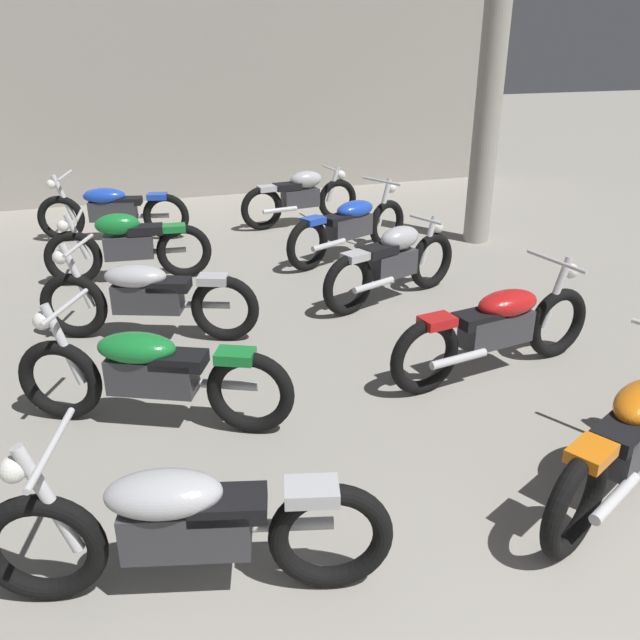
% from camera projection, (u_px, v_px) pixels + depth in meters
% --- Properties ---
extents(back_wall, '(12.80, 0.24, 3.60)m').
position_uv_depth(back_wall, '(183.00, 95.00, 11.60)').
color(back_wall, '#9E998E').
rests_on(back_wall, ground).
extents(support_pillar, '(0.36, 0.36, 3.20)m').
position_uv_depth(support_pillar, '(486.00, 128.00, 9.03)').
color(support_pillar, '#9E998E').
rests_on(support_pillar, ground).
extents(motorcycle_left_row_1, '(2.12, 0.84, 0.97)m').
position_uv_depth(motorcycle_left_row_1, '(184.00, 525.00, 3.40)').
color(motorcycle_left_row_1, black).
rests_on(motorcycle_left_row_1, ground).
extents(motorcycle_left_row_2, '(1.99, 1.11, 0.97)m').
position_uv_depth(motorcycle_left_row_2, '(150.00, 372.00, 4.93)').
color(motorcycle_left_row_2, black).
rests_on(motorcycle_left_row_2, ground).
extents(motorcycle_left_row_3, '(2.06, 1.00, 0.97)m').
position_uv_depth(motorcycle_left_row_3, '(147.00, 296.00, 6.38)').
color(motorcycle_left_row_3, black).
rests_on(motorcycle_left_row_3, ground).
extents(motorcycle_left_row_4, '(1.97, 0.48, 0.88)m').
position_uv_depth(motorcycle_left_row_4, '(128.00, 245.00, 7.90)').
color(motorcycle_left_row_4, black).
rests_on(motorcycle_left_row_4, ground).
extents(motorcycle_left_row_5, '(2.13, 0.80, 0.97)m').
position_uv_depth(motorcycle_left_row_5, '(112.00, 210.00, 9.52)').
color(motorcycle_left_row_5, black).
rests_on(motorcycle_left_row_5, ground).
extents(motorcycle_right_row_1, '(2.00, 1.10, 0.97)m').
position_uv_depth(motorcycle_right_row_1, '(633.00, 434.00, 4.17)').
color(motorcycle_right_row_1, black).
rests_on(motorcycle_right_row_1, ground).
extents(motorcycle_right_row_2, '(2.16, 0.71, 0.97)m').
position_uv_depth(motorcycle_right_row_2, '(498.00, 326.00, 5.71)').
color(motorcycle_right_row_2, black).
rests_on(motorcycle_right_row_2, ground).
extents(motorcycle_right_row_3, '(1.89, 0.79, 0.88)m').
position_uv_depth(motorcycle_right_row_3, '(393.00, 262.00, 7.32)').
color(motorcycle_right_row_3, black).
rests_on(motorcycle_right_row_3, ground).
extents(motorcycle_right_row_4, '(2.03, 1.05, 0.97)m').
position_uv_depth(motorcycle_right_row_4, '(350.00, 225.00, 8.74)').
color(motorcycle_right_row_4, black).
rests_on(motorcycle_right_row_4, ground).
extents(motorcycle_right_row_5, '(1.97, 0.54, 0.88)m').
position_uv_depth(motorcycle_right_row_5, '(301.00, 196.00, 10.27)').
color(motorcycle_right_row_5, black).
rests_on(motorcycle_right_row_5, ground).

